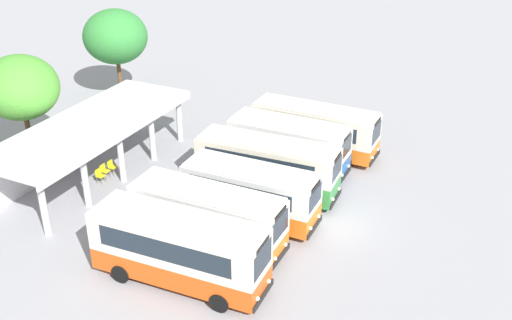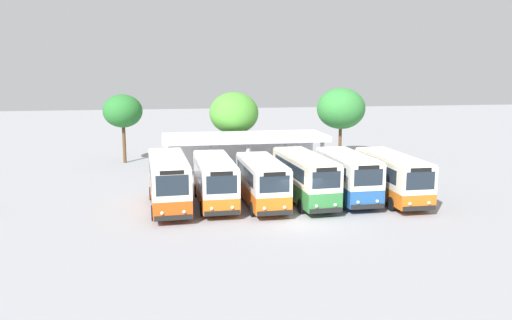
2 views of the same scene
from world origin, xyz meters
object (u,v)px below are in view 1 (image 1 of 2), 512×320
Objects in this scene: city_bus_nearest_orange at (179,248)px; city_bus_middle_cream at (251,192)px; city_bus_fifth_blue at (289,145)px; waiting_chair_end_by_column at (100,175)px; waiting_chair_middle_seat at (112,166)px; city_bus_fourth_amber at (267,165)px; waiting_chair_second_from_end at (104,170)px; city_bus_second_in_row at (208,216)px; city_bus_far_end_green at (315,128)px.

city_bus_middle_cream is (5.96, -0.53, -0.15)m from city_bus_nearest_orange.
city_bus_fifth_blue reaches higher than waiting_chair_end_by_column.
waiting_chair_middle_seat is at bearing 53.21° from city_bus_nearest_orange.
city_bus_fourth_amber is 9.89m from waiting_chair_second_from_end.
city_bus_second_in_row is 3.09m from city_bus_middle_cream.
waiting_chair_end_by_column is at bearing 58.10° from city_bus_nearest_orange.
city_bus_middle_cream is 0.89× the size of city_bus_far_end_green.
city_bus_fourth_amber reaches higher than waiting_chair_second_from_end.
waiting_chair_middle_seat is at bearing 117.89° from city_bus_fifth_blue.
city_bus_nearest_orange is 1.05× the size of city_bus_second_in_row.
waiting_chair_second_from_end is (3.37, 9.08, -1.21)m from city_bus_second_in_row.
city_bus_far_end_green is 13.20m from waiting_chair_second_from_end.
city_bus_second_in_row reaches higher than waiting_chair_middle_seat.
city_bus_fifth_blue is 8.44× the size of waiting_chair_middle_seat.
waiting_chair_second_from_end is at bearing 130.60° from city_bus_far_end_green.
city_bus_fifth_blue reaches higher than city_bus_middle_cream.
city_bus_middle_cream is 8.37× the size of waiting_chair_middle_seat.
city_bus_fifth_blue is (11.92, -0.11, -0.08)m from city_bus_nearest_orange.
waiting_chair_end_by_column is 1.20m from waiting_chair_middle_seat.
waiting_chair_second_from_end is (6.35, 9.37, -1.34)m from city_bus_nearest_orange.
city_bus_fifth_blue is at bearing -56.54° from waiting_chair_end_by_column.
city_bus_far_end_green is at bearing -9.55° from city_bus_fifth_blue.
waiting_chair_middle_seat is at bearing 128.79° from city_bus_far_end_green.
waiting_chair_end_by_column and waiting_chair_second_from_end have the same top height.
waiting_chair_second_from_end is at bearing 69.66° from city_bus_second_in_row.
city_bus_fourth_amber is at bearing 179.76° from city_bus_fifth_blue.
city_bus_middle_cream is at bearing -171.65° from city_bus_fourth_amber.
waiting_chair_second_from_end and waiting_chair_middle_seat have the same top height.
city_bus_far_end_green is 9.41× the size of waiting_chair_second_from_end.
city_bus_middle_cream is at bearing -15.35° from city_bus_second_in_row.
city_bus_fourth_amber is at bearing -74.68° from waiting_chair_second_from_end.
city_bus_nearest_orange is 1.01× the size of city_bus_far_end_green.
city_bus_fifth_blue is at bearing -2.52° from city_bus_second_in_row.
city_bus_fifth_blue is 11.26m from waiting_chair_end_by_column.
city_bus_fifth_blue is (8.94, -0.39, 0.05)m from city_bus_second_in_row.
city_bus_middle_cream is 0.88× the size of city_bus_fourth_amber.
city_bus_fourth_amber reaches higher than waiting_chair_middle_seat.
city_bus_far_end_green reaches higher than city_bus_middle_cream.
city_bus_nearest_orange is at bearing 177.67° from city_bus_far_end_green.
city_bus_nearest_orange is at bearing -121.90° from waiting_chair_end_by_column.
city_bus_nearest_orange is at bearing -126.79° from waiting_chair_middle_seat.
city_bus_fifth_blue is 11.06m from waiting_chair_second_from_end.
city_bus_fifth_blue is 3.02m from city_bus_far_end_green.
city_bus_second_in_row is at bearing 164.65° from city_bus_middle_cream.
city_bus_second_in_row is 9.02× the size of waiting_chair_end_by_column.
waiting_chair_end_by_column is (-3.19, 9.33, -1.27)m from city_bus_fourth_amber.
waiting_chair_middle_seat is at bearing 66.22° from city_bus_second_in_row.
waiting_chair_end_by_column is (-6.17, 9.34, -1.26)m from city_bus_fifth_blue.
city_bus_second_in_row is 9.02× the size of waiting_chair_middle_seat.
city_bus_fourth_amber is (5.96, -0.38, 0.06)m from city_bus_second_in_row.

